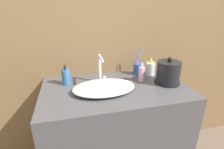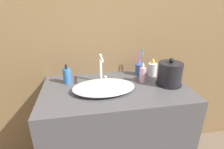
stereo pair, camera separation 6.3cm
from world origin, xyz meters
The scene contains 9 objects.
wall_back centered at (0.00, 0.60, 1.30)m, with size 6.00×0.04×2.60m.
vanity_counter centered at (0.00, 0.29, 0.41)m, with size 1.02×0.58×0.82m.
sink_basin centered at (-0.09, 0.25, 0.85)m, with size 0.42×0.27×0.05m.
faucet centered at (-0.09, 0.39, 0.94)m, with size 0.06×0.15×0.21m.
electric_kettle centered at (0.39, 0.27, 0.90)m, with size 0.18×0.18×0.20m.
toothbrush_cup centered at (0.24, 0.48, 0.87)m, with size 0.07×0.07×0.22m.
lotion_bottle centered at (-0.33, 0.43, 0.88)m, with size 0.06×0.06×0.15m.
shampoo_bottle centered at (0.33, 0.45, 0.88)m, with size 0.07×0.07×0.15m.
mouthwash_bottle centered at (0.21, 0.35, 0.88)m, with size 0.05×0.05×0.15m.
Camera 2 is at (-0.22, -0.78, 1.37)m, focal length 28.00 mm.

